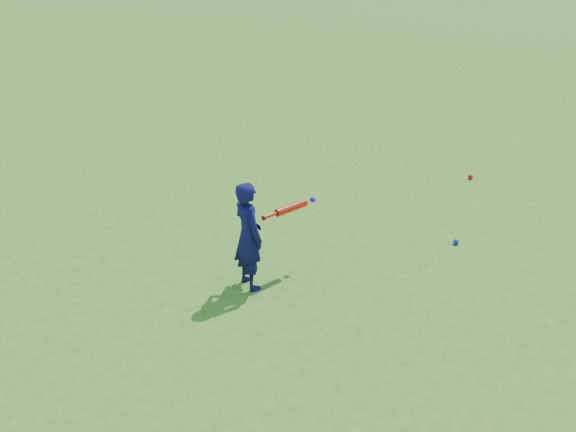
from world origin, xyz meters
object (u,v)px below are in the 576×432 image
Objects in this scene: ground_ball_red at (471,177)px; child at (248,236)px; ground_ball_blue at (456,242)px; bat_swing at (293,207)px.

child is at bearing -172.34° from ground_ball_red.
ground_ball_red is (3.96, 0.53, -0.49)m from child.
ground_ball_red is 2.06m from ground_ball_blue.
ground_ball_red is at bearing 2.93° from bat_swing.
child is 0.55m from bat_swing.
ground_ball_red is 3.53m from bat_swing.
child reaches higher than ground_ball_red.
ground_ball_red is at bearing 34.31° from ground_ball_blue.
ground_ball_red reaches higher than ground_ball_blue.
bat_swing reaches higher than ground_ball_red.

